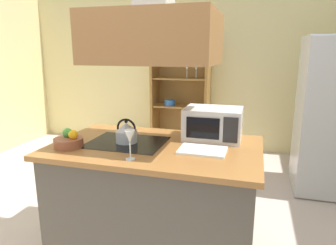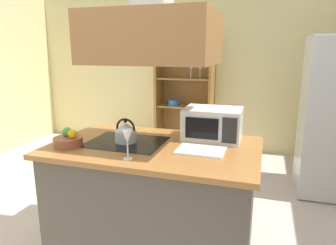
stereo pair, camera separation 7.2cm
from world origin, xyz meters
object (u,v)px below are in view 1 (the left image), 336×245
(microwave, at_px, (213,124))
(kettle, at_px, (127,133))
(dish_cabinet, at_px, (181,101))
(fruit_bowl, at_px, (69,141))
(cutting_board, at_px, (202,150))
(wine_glass_on_counter, at_px, (130,138))

(microwave, bearing_deg, kettle, -155.49)
(dish_cabinet, xyz_separation_m, fruit_bowl, (-0.16, -2.91, 0.15))
(dish_cabinet, distance_m, kettle, 2.70)
(kettle, bearing_deg, fruit_bowl, -148.85)
(fruit_bowl, bearing_deg, cutting_board, 9.88)
(microwave, xyz_separation_m, fruit_bowl, (-1.02, -0.52, -0.08))
(dish_cabinet, distance_m, fruit_bowl, 2.92)
(wine_glass_on_counter, relative_size, fruit_bowl, 0.93)
(microwave, bearing_deg, wine_glass_on_counter, -125.57)
(fruit_bowl, bearing_deg, microwave, 27.05)
(kettle, relative_size, fruit_bowl, 0.88)
(cutting_board, height_order, wine_glass_on_counter, wine_glass_on_counter)
(dish_cabinet, height_order, kettle, dish_cabinet)
(microwave, relative_size, fruit_bowl, 2.08)
(wine_glass_on_counter, bearing_deg, fruit_bowl, 167.34)
(kettle, distance_m, wine_glass_on_counter, 0.40)
(cutting_board, xyz_separation_m, microwave, (0.02, 0.35, 0.12))
(cutting_board, height_order, microwave, microwave)
(dish_cabinet, height_order, microwave, dish_cabinet)
(dish_cabinet, distance_m, wine_glass_on_counter, 3.07)
(kettle, distance_m, cutting_board, 0.63)
(dish_cabinet, distance_m, microwave, 2.55)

